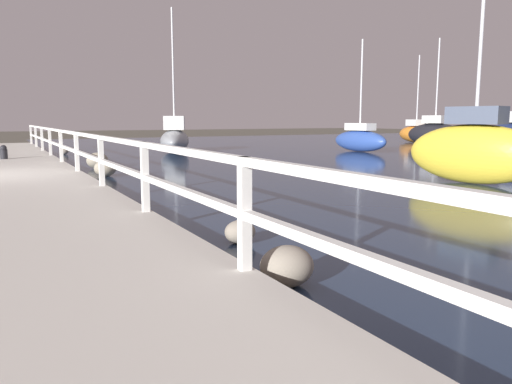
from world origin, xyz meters
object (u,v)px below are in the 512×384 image
at_px(mooring_bollard, 4,152).
at_px(sailboat_black, 435,133).
at_px(sailboat_orange, 416,133).
at_px(sailboat_blue, 360,139).
at_px(sailboat_gray, 175,138).
at_px(sailboat_yellow, 474,150).

height_order(mooring_bollard, sailboat_black, sailboat_black).
relative_size(mooring_bollard, sailboat_orange, 0.08).
bearing_deg(sailboat_blue, sailboat_black, 10.81).
xyz_separation_m(mooring_bollard, sailboat_gray, (7.68, 4.72, 0.18)).
bearing_deg(sailboat_black, sailboat_gray, 158.28).
bearing_deg(sailboat_gray, sailboat_black, 13.15).
height_order(sailboat_gray, sailboat_blue, sailboat_gray).
bearing_deg(sailboat_blue, sailboat_orange, 27.66).
xyz_separation_m(sailboat_gray, sailboat_yellow, (2.68, -15.23, 0.17)).
relative_size(mooring_bollard, sailboat_gray, 0.07).
bearing_deg(sailboat_gray, sailboat_yellow, -58.86).
xyz_separation_m(mooring_bollard, sailboat_orange, (25.89, 6.63, 0.15)).
distance_m(mooring_bollard, sailboat_gray, 9.01).
bearing_deg(sailboat_yellow, mooring_bollard, 120.52).
distance_m(sailboat_orange, sailboat_gray, 18.31).
relative_size(sailboat_black, sailboat_orange, 1.06).
bearing_deg(sailboat_orange, sailboat_gray, -161.62).
xyz_separation_m(sailboat_orange, sailboat_gray, (-18.21, -1.91, 0.03)).
xyz_separation_m(sailboat_gray, sailboat_blue, (8.33, -3.99, -0.07)).
bearing_deg(sailboat_gray, sailboat_blue, -4.44).
height_order(sailboat_orange, sailboat_blue, sailboat_orange).
bearing_deg(mooring_bollard, sailboat_blue, 2.60).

